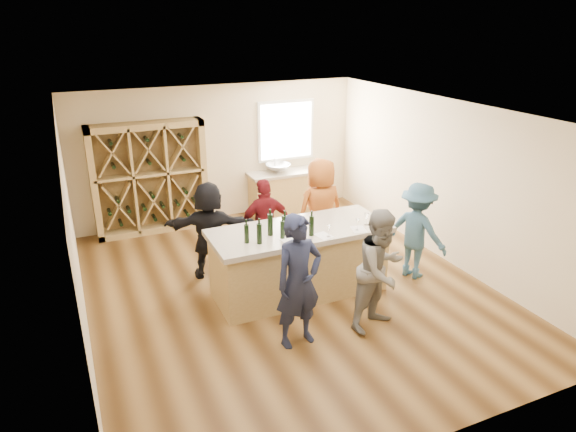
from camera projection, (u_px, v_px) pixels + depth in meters
name	position (u px, v px, depth m)	size (l,w,h in m)	color
floor	(287.00, 291.00, 8.23)	(6.00, 7.00, 0.10)	brown
ceiling	(287.00, 109.00, 7.18)	(6.00, 7.00, 0.10)	white
wall_back	(219.00, 153.00, 10.73)	(6.00, 0.10, 2.80)	beige
wall_front	(444.00, 328.00, 4.68)	(6.00, 0.10, 2.80)	beige
wall_left	(69.00, 239.00, 6.55)	(0.10, 7.00, 2.80)	beige
wall_right	(449.00, 181.00, 8.86)	(0.10, 7.00, 2.80)	beige
window_frame	(286.00, 131.00, 11.10)	(1.30, 0.06, 1.30)	white
window_pane	(287.00, 131.00, 11.07)	(1.18, 0.01, 1.18)	white
wine_rack	(150.00, 178.00, 10.03)	(2.20, 0.45, 2.20)	tan
back_counter_base	(287.00, 193.00, 11.31)	(1.60, 0.58, 0.86)	tan
back_counter_top	(287.00, 173.00, 11.14)	(1.70, 0.62, 0.06)	#AB9F8B
sink	(278.00, 168.00, 11.02)	(0.54, 0.54, 0.19)	silver
faucet	(275.00, 164.00, 11.16)	(0.02, 0.02, 0.30)	silver
tasting_counter_base	(299.00, 263.00, 7.92)	(2.60, 1.00, 1.00)	tan
tasting_counter_top	(299.00, 231.00, 7.73)	(2.72, 1.12, 0.08)	#AB9F8B
wine_bottle_a	(247.00, 234.00, 7.18)	(0.07, 0.07, 0.27)	black
wine_bottle_b	(259.00, 234.00, 7.15)	(0.07, 0.07, 0.30)	black
wine_bottle_c	(270.00, 225.00, 7.42)	(0.08, 0.08, 0.32)	black
wine_bottle_d	(282.00, 230.00, 7.32)	(0.07, 0.07, 0.27)	black
wine_bottle_e	(285.00, 225.00, 7.45)	(0.07, 0.07, 0.29)	black
wine_glass_a	(289.00, 237.00, 7.20)	(0.07, 0.07, 0.17)	white
wine_glass_b	(329.00, 231.00, 7.39)	(0.07, 0.07, 0.17)	white
wine_glass_c	(357.00, 225.00, 7.62)	(0.07, 0.07, 0.18)	white
wine_glass_e	(366.00, 219.00, 7.82)	(0.07, 0.07, 0.18)	white
tasting_menu_a	(291.00, 241.00, 7.28)	(0.23, 0.31, 0.00)	white
tasting_menu_b	(324.00, 236.00, 7.46)	(0.20, 0.27, 0.00)	white
tasting_menu_c	(359.00, 229.00, 7.68)	(0.20, 0.28, 0.00)	white
person_near_left	(299.00, 281.00, 6.53)	(0.66, 0.48, 1.81)	#191E38
person_near_right	(381.00, 270.00, 6.92)	(0.84, 0.46, 1.73)	slate
person_server	(417.00, 231.00, 8.33)	(1.04, 0.48, 1.61)	#335972
person_far_mid	(265.00, 225.00, 8.59)	(0.94, 0.48, 1.60)	#590F14
person_far_right	(320.00, 209.00, 8.97)	(0.89, 0.58, 1.82)	#994C19
person_far_left	(210.00, 230.00, 8.33)	(1.52, 0.54, 1.63)	black
wine_bottle_f	(312.00, 226.00, 7.42)	(0.07, 0.07, 0.30)	black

